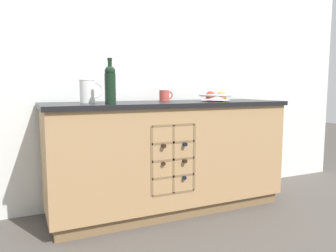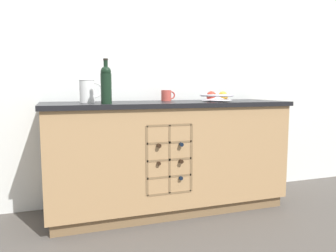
{
  "view_description": "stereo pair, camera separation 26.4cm",
  "coord_description": "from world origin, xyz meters",
  "px_view_note": "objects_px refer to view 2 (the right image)",
  "views": [
    {
      "loc": [
        -1.1,
        -2.39,
        1.01
      ],
      "look_at": [
        0.0,
        0.0,
        0.7
      ],
      "focal_mm": 35.0,
      "sensor_mm": 36.0,
      "label": 1
    },
    {
      "loc": [
        -0.86,
        -2.48,
        1.01
      ],
      "look_at": [
        0.0,
        0.0,
        0.7
      ],
      "focal_mm": 35.0,
      "sensor_mm": 36.0,
      "label": 2
    }
  ],
  "objects_px": {
    "fruit_bowl": "(217,97)",
    "standing_wine_bottle": "(106,84)",
    "white_pitcher": "(88,91)",
    "ceramic_mug": "(167,95)"
  },
  "relations": [
    {
      "from": "standing_wine_bottle",
      "to": "ceramic_mug",
      "type": "bearing_deg",
      "value": 31.2
    },
    {
      "from": "fruit_bowl",
      "to": "ceramic_mug",
      "type": "bearing_deg",
      "value": 144.36
    },
    {
      "from": "fruit_bowl",
      "to": "standing_wine_bottle",
      "type": "xyz_separation_m",
      "value": [
        -0.91,
        -0.09,
        0.1
      ]
    },
    {
      "from": "ceramic_mug",
      "to": "fruit_bowl",
      "type": "bearing_deg",
      "value": -35.64
    },
    {
      "from": "ceramic_mug",
      "to": "standing_wine_bottle",
      "type": "relative_size",
      "value": 0.39
    },
    {
      "from": "fruit_bowl",
      "to": "white_pitcher",
      "type": "bearing_deg",
      "value": 171.62
    },
    {
      "from": "fruit_bowl",
      "to": "standing_wine_bottle",
      "type": "distance_m",
      "value": 0.92
    },
    {
      "from": "white_pitcher",
      "to": "ceramic_mug",
      "type": "height_order",
      "value": "white_pitcher"
    },
    {
      "from": "ceramic_mug",
      "to": "standing_wine_bottle",
      "type": "distance_m",
      "value": 0.66
    },
    {
      "from": "ceramic_mug",
      "to": "standing_wine_bottle",
      "type": "height_order",
      "value": "standing_wine_bottle"
    }
  ]
}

